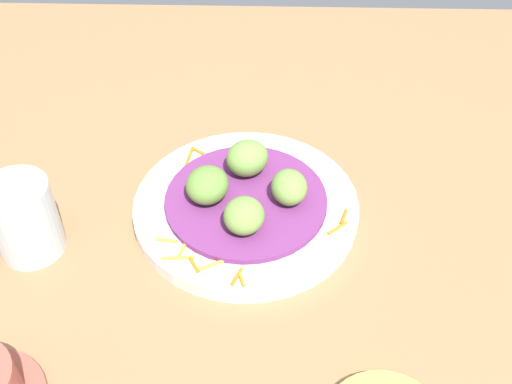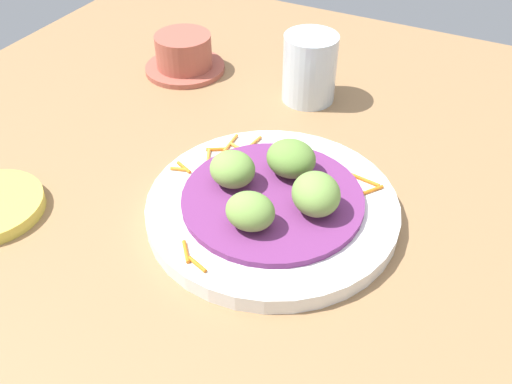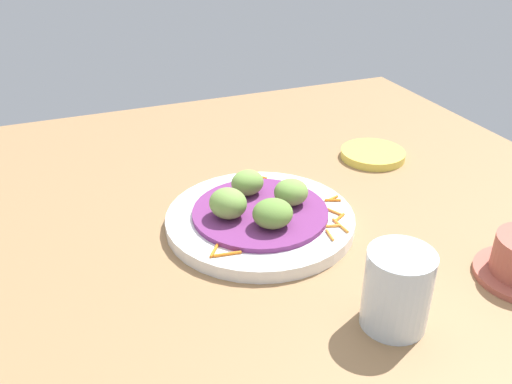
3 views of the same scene
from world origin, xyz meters
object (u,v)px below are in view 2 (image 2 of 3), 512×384
guac_scoop_right (231,170)px  main_plate (271,209)px  guac_scoop_center (291,158)px  guac_scoop_left (315,196)px  water_glass (310,68)px  guac_scoop_back (250,211)px  terracotta_bowl (184,55)px

guac_scoop_right → main_plate: bearing=-90.3°
guac_scoop_center → guac_scoop_right: (-4.78, 4.83, -0.05)cm
guac_scoop_left → guac_scoop_right: 9.61cm
guac_scoop_center → water_glass: water_glass is taller
guac_scoop_back → terracotta_bowl: size_ratio=0.41×
water_glass → guac_scoop_right: bearing=-176.9°
main_plate → guac_scoop_back: 5.99cm
main_plate → guac_scoop_left: size_ratio=5.06×
guac_scoop_right → guac_scoop_back: (-4.83, -4.78, -0.01)cm
guac_scoop_back → main_plate: bearing=-0.3°
guac_scoop_left → guac_scoop_center: 6.79cm
guac_scoop_left → guac_scoop_center: size_ratio=0.97×
guac_scoop_right → guac_scoop_back: same height
main_plate → guac_scoop_right: (0.02, 4.80, 3.59)cm
main_plate → water_glass: water_glass is taller
guac_scoop_right → guac_scoop_back: size_ratio=1.00×
guac_scoop_right → guac_scoop_back: bearing=-135.3°
water_glass → main_plate: bearing=-166.0°
main_plate → guac_scoop_center: bearing=-0.3°
guac_scoop_left → guac_scoop_center: guac_scoop_left is taller
main_plate → guac_scoop_left: 6.13cm
guac_scoop_back → water_glass: 30.05cm
guac_scoop_right → guac_scoop_left: bearing=-90.3°
guac_scoop_right → water_glass: water_glass is taller
guac_scoop_back → guac_scoop_right: bearing=44.7°
guac_scoop_back → water_glass: water_glass is taller
guac_scoop_left → main_plate: bearing=89.7°
main_plate → terracotta_bowl: (23.75, 26.08, 1.60)cm
terracotta_bowl → main_plate: bearing=-132.3°
guac_scoop_right → terracotta_bowl: guac_scoop_right is taller
main_plate → guac_scoop_center: size_ratio=4.90×
water_glass → guac_scoop_center: bearing=-162.7°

